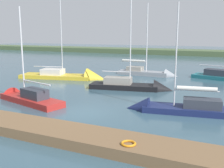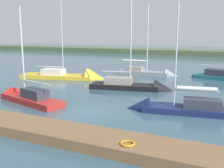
% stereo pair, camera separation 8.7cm
% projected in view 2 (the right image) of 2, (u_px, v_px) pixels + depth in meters
% --- Properties ---
extents(ground_plane, '(200.00, 200.00, 0.00)m').
position_uv_depth(ground_plane, '(84.00, 113.00, 17.50)').
color(ground_plane, '#385666').
extents(far_shoreline, '(180.00, 8.00, 2.40)m').
position_uv_depth(far_shoreline, '(194.00, 55.00, 64.60)').
color(far_shoreline, '#4C603D').
rests_on(far_shoreline, ground_plane).
extents(dock_pier, '(26.45, 2.21, 0.52)m').
position_uv_depth(dock_pier, '(42.00, 129.00, 13.70)').
color(dock_pier, brown).
rests_on(dock_pier, ground_plane).
extents(life_ring_buoy, '(0.66, 0.66, 0.10)m').
position_uv_depth(life_ring_buoy, '(128.00, 143.00, 11.20)').
color(life_ring_buoy, orange).
rests_on(life_ring_buoy, dock_pier).
extents(sailboat_behind_pier, '(10.52, 4.71, 10.53)m').
position_uv_depth(sailboat_behind_pier, '(73.00, 78.00, 30.67)').
color(sailboat_behind_pier, gold).
rests_on(sailboat_behind_pier, ground_plane).
extents(sailboat_mid_channel, '(7.03, 2.80, 7.97)m').
position_uv_depth(sailboat_mid_channel, '(171.00, 110.00, 17.67)').
color(sailboat_mid_channel, navy).
rests_on(sailboat_mid_channel, ground_plane).
extents(sailboat_inner_slip, '(7.55, 1.80, 9.54)m').
position_uv_depth(sailboat_inner_slip, '(151.00, 74.00, 32.84)').
color(sailboat_inner_slip, gray).
rests_on(sailboat_inner_slip, ground_plane).
extents(sailboat_outer_mooring, '(7.39, 3.42, 7.95)m').
position_uv_depth(sailboat_outer_mooring, '(25.00, 99.00, 20.52)').
color(sailboat_outer_mooring, '#B22823').
rests_on(sailboat_outer_mooring, ground_plane).
extents(sailboat_far_left, '(8.02, 3.45, 9.73)m').
position_uv_depth(sailboat_far_left, '(137.00, 88.00, 24.76)').
color(sailboat_far_left, black).
rests_on(sailboat_far_left, ground_plane).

